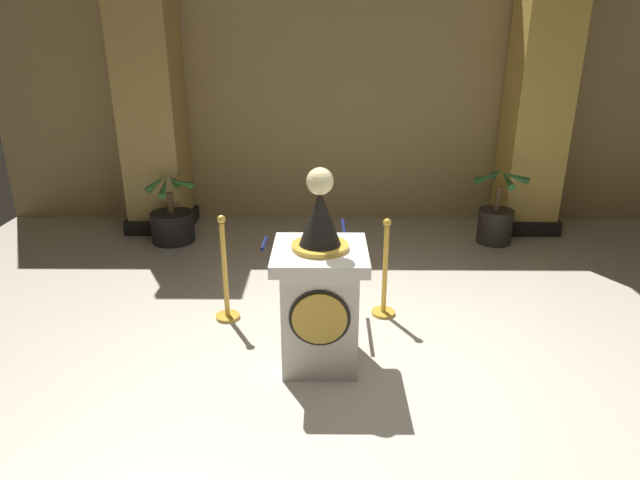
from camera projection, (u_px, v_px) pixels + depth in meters
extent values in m
plane|color=beige|center=(355.00, 378.00, 4.50)|extent=(10.06, 10.06, 0.00)
cube|color=tan|center=(343.00, 91.00, 7.83)|extent=(10.06, 0.16, 3.77)
cube|color=silver|center=(320.00, 312.00, 4.57)|extent=(0.61, 0.61, 0.94)
cube|color=silver|center=(320.00, 254.00, 4.39)|extent=(0.77, 0.77, 0.10)
cylinder|color=gold|center=(320.00, 319.00, 4.23)|extent=(0.43, 0.03, 0.43)
cylinder|color=black|center=(320.00, 318.00, 4.24)|extent=(0.48, 0.01, 0.48)
cylinder|color=gold|center=(320.00, 246.00, 4.36)|extent=(0.46, 0.46, 0.04)
cone|color=black|center=(320.00, 217.00, 4.28)|extent=(0.34, 0.34, 0.45)
cylinder|color=gold|center=(320.00, 191.00, 4.20)|extent=(0.03, 0.03, 0.05)
sphere|color=beige|center=(320.00, 181.00, 4.17)|extent=(0.21, 0.21, 0.21)
cylinder|color=gold|center=(383.00, 312.00, 5.53)|extent=(0.24, 0.24, 0.03)
cylinder|color=gold|center=(385.00, 271.00, 5.37)|extent=(0.05, 0.05, 0.94)
sphere|color=gold|center=(387.00, 223.00, 5.19)|extent=(0.08, 0.08, 0.08)
cylinder|color=gold|center=(228.00, 316.00, 5.45)|extent=(0.24, 0.24, 0.03)
cylinder|color=gold|center=(225.00, 272.00, 5.28)|extent=(0.05, 0.05, 1.00)
sphere|color=gold|center=(221.00, 219.00, 5.09)|extent=(0.08, 0.08, 0.08)
cylinder|color=#141947|center=(346.00, 242.00, 5.23)|extent=(0.08, 0.79, 0.22)
cylinder|color=#141947|center=(264.00, 243.00, 5.20)|extent=(0.08, 0.79, 0.22)
sphere|color=#141947|center=(305.00, 251.00, 5.25)|extent=(0.04, 0.04, 0.04)
cube|color=black|center=(164.00, 219.00, 8.03)|extent=(0.88, 0.88, 0.20)
cube|color=tan|center=(151.00, 100.00, 7.43)|extent=(0.77, 0.77, 3.62)
cube|color=black|center=(521.00, 220.00, 7.99)|extent=(0.84, 0.84, 0.20)
cube|color=gold|center=(538.00, 101.00, 7.38)|extent=(0.73, 0.73, 3.62)
cylinder|color=black|center=(173.00, 227.00, 7.40)|extent=(0.57, 0.57, 0.41)
cylinder|color=brown|center=(170.00, 203.00, 7.28)|extent=(0.08, 0.08, 0.28)
cone|color=#387533|center=(181.00, 183.00, 7.21)|extent=(0.35, 0.17, 0.19)
cone|color=#387533|center=(173.00, 180.00, 7.34)|extent=(0.14, 0.32, 0.29)
cone|color=#387533|center=(156.00, 184.00, 7.19)|extent=(0.32, 0.10, 0.28)
cone|color=#387533|center=(164.00, 187.00, 7.04)|extent=(0.12, 0.32, 0.28)
cylinder|color=#2D2823|center=(495.00, 226.00, 7.36)|extent=(0.46, 0.46, 0.46)
cylinder|color=brown|center=(498.00, 198.00, 7.22)|extent=(0.08, 0.08, 0.32)
cone|color=#2D662D|center=(515.00, 177.00, 7.09)|extent=(0.38, 0.16, 0.20)
cone|color=#2D662D|center=(497.00, 173.00, 7.28)|extent=(0.10, 0.36, 0.25)
cone|color=#2D662D|center=(488.00, 177.00, 7.09)|extent=(0.38, 0.16, 0.21)
cone|color=#2D662D|center=(507.00, 180.00, 6.95)|extent=(0.14, 0.37, 0.23)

